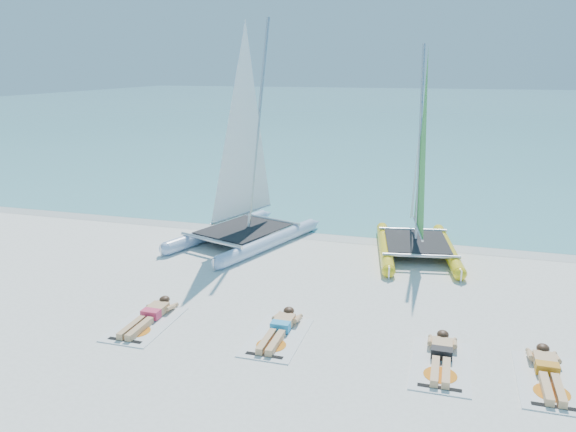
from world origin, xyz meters
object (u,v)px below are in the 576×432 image
(sunbather_d, at_px, (548,370))
(sunbather_b, at_px, (280,328))
(catamaran_yellow, at_px, (418,186))
(towel_a, at_px, (145,324))
(towel_c, at_px, (441,365))
(towel_d, at_px, (548,382))
(sunbather_a, at_px, (150,315))
(catamaran_blue, at_px, (244,176))
(towel_b, at_px, (277,337))
(sunbather_c, at_px, (442,354))

(sunbather_d, bearing_deg, sunbather_b, 177.30)
(catamaran_yellow, height_order, towel_a, catamaran_yellow)
(sunbather_b, relative_size, towel_c, 0.93)
(catamaran_yellow, xyz_separation_m, towel_d, (2.63, -6.43, -1.82))
(sunbather_a, height_order, sunbather_b, same)
(towel_a, relative_size, sunbather_d, 1.07)
(sunbather_b, relative_size, towel_d, 0.93)
(catamaran_blue, bearing_deg, catamaran_yellow, 26.87)
(catamaran_yellow, relative_size, towel_b, 3.14)
(towel_a, distance_m, sunbather_c, 5.76)
(catamaran_blue, xyz_separation_m, towel_a, (0.01, -5.74, -1.95))
(sunbather_c, bearing_deg, sunbather_a, -179.80)
(catamaran_blue, bearing_deg, towel_a, -71.04)
(catamaran_blue, xyz_separation_m, towel_b, (2.72, -5.53, -1.95))
(towel_c, bearing_deg, sunbather_a, 178.29)
(sunbather_b, relative_size, sunbather_c, 1.00)
(sunbather_a, bearing_deg, sunbather_b, 4.36)
(towel_a, bearing_deg, sunbather_b, 8.37)
(towel_a, bearing_deg, catamaran_yellow, 52.98)
(towel_a, relative_size, towel_b, 1.00)
(towel_b, xyz_separation_m, towel_d, (4.76, -0.22, 0.00))
(catamaran_yellow, distance_m, sunbather_a, 8.07)
(sunbather_c, bearing_deg, towel_c, -90.00)
(sunbather_d, bearing_deg, catamaran_blue, 143.35)
(towel_b, relative_size, towel_c, 1.00)
(towel_c, xyz_separation_m, sunbather_c, (0.00, 0.19, 0.11))
(catamaran_yellow, distance_m, towel_c, 6.71)
(sunbather_a, height_order, towel_d, sunbather_a)
(towel_a, height_order, sunbather_b, sunbather_b)
(towel_d, bearing_deg, sunbather_a, 178.39)
(sunbather_d, bearing_deg, towel_c, -174.88)
(catamaran_blue, relative_size, sunbather_c, 3.81)
(sunbather_a, xyz_separation_m, sunbather_b, (2.71, 0.21, 0.00))
(towel_b, xyz_separation_m, sunbather_b, (0.00, 0.19, 0.11))
(towel_d, bearing_deg, sunbather_c, 172.36)
(towel_d, distance_m, sunbather_d, 0.22)
(catamaran_blue, distance_m, catamaran_yellow, 4.89)
(catamaran_yellow, xyz_separation_m, sunbather_c, (0.92, -6.20, -1.71))
(catamaran_yellow, bearing_deg, towel_b, -118.55)
(catamaran_yellow, bearing_deg, sunbather_a, -137.49)
(catamaran_yellow, bearing_deg, sunbather_c, -91.23)
(sunbather_a, bearing_deg, towel_d, -1.61)
(catamaran_blue, bearing_deg, towel_c, -25.88)
(towel_a, xyz_separation_m, towel_c, (5.75, 0.02, 0.00))
(catamaran_yellow, bearing_deg, towel_d, -77.38)
(sunbather_a, distance_m, sunbather_c, 5.75)
(sunbather_a, xyz_separation_m, sunbather_d, (7.47, -0.02, 0.00))
(catamaran_yellow, distance_m, sunbather_c, 6.50)
(catamaran_blue, distance_m, towel_b, 6.46)
(towel_a, bearing_deg, sunbather_d, 1.34)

